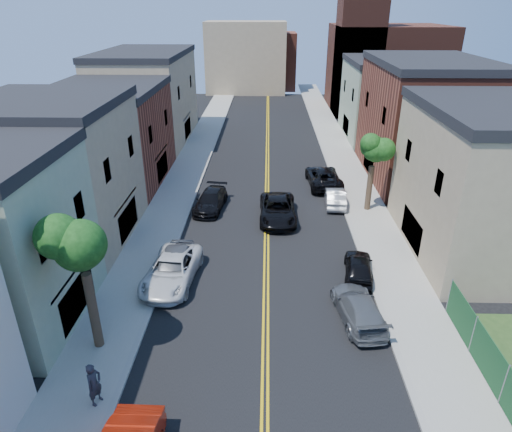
# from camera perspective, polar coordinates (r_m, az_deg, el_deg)

# --- Properties ---
(sidewalk_left) EXTENTS (3.20, 100.00, 0.15)m
(sidewalk_left) POSITION_cam_1_polar(r_m,az_deg,el_deg) (45.66, -8.58, 6.26)
(sidewalk_left) COLOR gray
(sidewalk_left) RESTS_ON ground
(sidewalk_right) EXTENTS (3.20, 100.00, 0.15)m
(sidewalk_right) POSITION_cam_1_polar(r_m,az_deg,el_deg) (45.66, 11.46, 6.03)
(sidewalk_right) COLOR gray
(sidewalk_right) RESTS_ON ground
(curb_left) EXTENTS (0.30, 100.00, 0.15)m
(curb_left) POSITION_cam_1_polar(r_m,az_deg,el_deg) (45.39, -6.39, 6.27)
(curb_left) COLOR gray
(curb_left) RESTS_ON ground
(curb_right) EXTENTS (0.30, 100.00, 0.15)m
(curb_right) POSITION_cam_1_polar(r_m,az_deg,el_deg) (45.39, 9.27, 6.09)
(curb_right) COLOR gray
(curb_right) RESTS_ON ground
(bldg_left_tan_near) EXTENTS (9.00, 10.00, 9.00)m
(bldg_left_tan_near) POSITION_cam_1_polar(r_m,az_deg,el_deg) (32.52, -24.15, 4.59)
(bldg_left_tan_near) COLOR #998466
(bldg_left_tan_near) RESTS_ON ground
(bldg_left_brick) EXTENTS (9.00, 12.00, 8.00)m
(bldg_left_brick) POSITION_cam_1_polar(r_m,az_deg,el_deg) (42.35, -18.09, 9.34)
(bldg_left_brick) COLOR brown
(bldg_left_brick) RESTS_ON ground
(bldg_left_tan_far) EXTENTS (9.00, 16.00, 9.50)m
(bldg_left_tan_far) POSITION_cam_1_polar(r_m,az_deg,el_deg) (55.24, -13.62, 14.21)
(bldg_left_tan_far) COLOR #998466
(bldg_left_tan_far) RESTS_ON ground
(bldg_right_tan) EXTENTS (9.00, 12.00, 9.00)m
(bldg_right_tan) POSITION_cam_1_polar(r_m,az_deg,el_deg) (31.70, 27.69, 3.37)
(bldg_right_tan) COLOR #998466
(bldg_right_tan) RESTS_ON ground
(bldg_right_brick) EXTENTS (9.00, 14.00, 10.00)m
(bldg_right_brick) POSITION_cam_1_polar(r_m,az_deg,el_deg) (43.95, 20.43, 10.91)
(bldg_right_brick) COLOR brown
(bldg_right_brick) RESTS_ON ground
(bldg_right_palegrn) EXTENTS (9.00, 12.00, 8.50)m
(bldg_right_palegrn) POSITION_cam_1_polar(r_m,az_deg,el_deg) (57.24, 16.12, 13.80)
(bldg_right_palegrn) COLOR gray
(bldg_right_palegrn) RESTS_ON ground
(church) EXTENTS (16.20, 14.20, 22.60)m
(church) POSITION_cam_1_polar(r_m,az_deg,el_deg) (71.85, 15.46, 18.50)
(church) COLOR #4C2319
(church) RESTS_ON ground
(backdrop_left) EXTENTS (14.00, 8.00, 12.00)m
(backdrop_left) POSITION_cam_1_polar(r_m,az_deg,el_deg) (85.03, -1.27, 19.45)
(backdrop_left) COLOR #998466
(backdrop_left) RESTS_ON ground
(backdrop_center) EXTENTS (10.00, 8.00, 10.00)m
(backdrop_center) POSITION_cam_1_polar(r_m,az_deg,el_deg) (89.02, 1.58, 19.06)
(backdrop_center) COLOR brown
(backdrop_center) RESTS_ON ground
(tree_left_mid) EXTENTS (5.20, 5.20, 9.29)m
(tree_left_mid) POSITION_cam_1_polar(r_m,az_deg,el_deg) (20.05, -21.75, -0.86)
(tree_left_mid) COLOR #35271A
(tree_left_mid) RESTS_ON sidewalk_left
(tree_right_far) EXTENTS (4.40, 4.40, 8.03)m
(tree_right_far) POSITION_cam_1_polar(r_m,az_deg,el_deg) (34.65, 14.88, 9.37)
(tree_right_far) COLOR #35271A
(tree_right_far) RESTS_ON sidewalk_right
(white_pickup) EXTENTS (3.15, 5.97, 1.60)m
(white_pickup) POSITION_cam_1_polar(r_m,az_deg,el_deg) (26.73, -10.65, -6.78)
(white_pickup) COLOR silver
(white_pickup) RESTS_ON ground
(grey_car_left) EXTENTS (2.25, 5.14, 1.72)m
(grey_car_left) POSITION_cam_1_polar(r_m,az_deg,el_deg) (27.09, -10.38, -6.13)
(grey_car_left) COLOR #515458
(grey_car_left) RESTS_ON ground
(black_car_left) EXTENTS (2.61, 5.17, 1.44)m
(black_car_left) POSITION_cam_1_polar(r_m,az_deg,el_deg) (35.68, -5.77, 1.96)
(black_car_left) COLOR black
(black_car_left) RESTS_ON ground
(grey_car_right) EXTENTS (2.60, 5.09, 1.42)m
(grey_car_right) POSITION_cam_1_polar(r_m,az_deg,el_deg) (24.08, 12.87, -11.28)
(grey_car_right) COLOR #56595D
(grey_car_right) RESTS_ON ground
(black_car_right) EXTENTS (2.15, 4.19, 1.37)m
(black_car_right) POSITION_cam_1_polar(r_m,az_deg,el_deg) (27.54, 12.90, -6.26)
(black_car_right) COLOR black
(black_car_right) RESTS_ON ground
(silver_car_right) EXTENTS (1.76, 4.37, 1.41)m
(silver_car_right) POSITION_cam_1_polar(r_m,az_deg,el_deg) (36.81, 10.00, 2.43)
(silver_car_right) COLOR #AEB1B6
(silver_car_right) RESTS_ON ground
(dark_car_right_far) EXTENTS (3.07, 6.07, 1.65)m
(dark_car_right_far) POSITION_cam_1_polar(r_m,az_deg,el_deg) (40.64, 8.57, 4.94)
(dark_car_right_far) COLOR black
(dark_car_right_far) RESTS_ON ground
(black_suv_lane) EXTENTS (2.72, 5.81, 1.61)m
(black_suv_lane) POSITION_cam_1_polar(r_m,az_deg,el_deg) (33.78, 2.76, 0.83)
(black_suv_lane) COLOR black
(black_suv_lane) RESTS_ON ground
(pedestrian_left) EXTENTS (0.69, 0.83, 1.93)m
(pedestrian_left) POSITION_cam_1_polar(r_m,az_deg,el_deg) (20.15, -19.82, -19.43)
(pedestrian_left) COLOR #28272F
(pedestrian_left) RESTS_ON sidewalk_left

